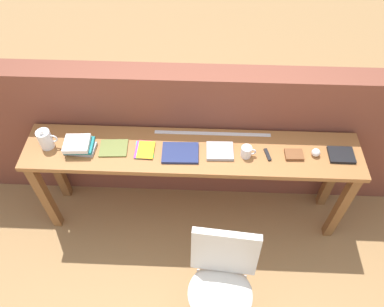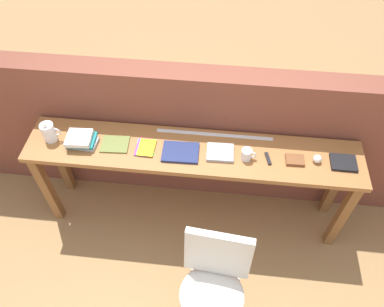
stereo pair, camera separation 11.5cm
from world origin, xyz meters
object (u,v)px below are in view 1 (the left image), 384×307
Objects in this scene: mug at (247,152)px; leather_journal_brown at (294,155)px; magazine_cycling at (114,148)px; multitool_folded at (267,155)px; book_open_centre at (180,153)px; book_stack_leftmost at (79,146)px; pamphlet_pile_colourful at (144,149)px; sports_ball_small at (316,152)px; book_repair_rightmost at (341,155)px; pitcher_white at (45,139)px; chair_white_moulded at (222,279)px.

leather_journal_brown is at bearing 2.04° from mug.
multitool_folded reaches higher than magazine_cycling.
leather_journal_brown reaches higher than book_open_centre.
pamphlet_pile_colourful is at bearing 1.35° from book_stack_leftmost.
book_open_centre is at bearing -179.04° from multitool_folded.
sports_ball_small reaches higher than book_repair_rightmost.
pitcher_white is 0.91× the size of magazine_cycling.
book_stack_leftmost reaches higher than magazine_cycling.
multitool_folded is (0.63, 0.01, -0.00)m from book_open_centre.
book_repair_rightmost is at bearing 0.44° from book_stack_leftmost.
book_stack_leftmost is 2.07× the size of mug.
book_repair_rightmost reaches higher than magazine_cycling.
sports_ball_small is at bearing 0.18° from book_open_centre.
sports_ball_small is 0.34× the size of book_repair_rightmost.
leather_journal_brown reaches higher than magazine_cycling.
chair_white_moulded is 0.90m from mug.
book_open_centre is 2.41× the size of mug.
sports_ball_small is (1.72, 0.01, -0.01)m from book_stack_leftmost.
pamphlet_pile_colourful is (0.48, 0.01, -0.03)m from book_stack_leftmost.
sports_ball_small is at bearing -3.47° from magazine_cycling.
mug is at bearing -179.64° from leather_journal_brown.
book_stack_leftmost is 1.26× the size of pamphlet_pile_colourful.
pitcher_white is at bearing 176.70° from book_open_centre.
pitcher_white is 0.81× the size of book_stack_leftmost.
leather_journal_brown is at bearing -175.72° from sports_ball_small.
leather_journal_brown is 2.10× the size of sports_ball_small.
pamphlet_pile_colourful is at bearing 173.61° from book_open_centre.
chair_white_moulded is 6.86× the size of leather_journal_brown.
pitcher_white is 1.67× the size of multitool_folded.
pamphlet_pile_colourful reaches higher than magazine_cycling.
multitool_folded is 0.53m from book_repair_rightmost.
book_open_centre is at bearing -179.83° from mug.
book_open_centre is 0.48m from mug.
book_stack_leftmost is 1.91m from book_repair_rightmost.
book_repair_rightmost is (0.53, 0.02, 0.00)m from multitool_folded.
chair_white_moulded is at bearing -54.26° from pamphlet_pile_colourful.
chair_white_moulded is 1.06m from pamphlet_pile_colourful.
mug reaches higher than multitool_folded.
leather_journal_brown is at bearing 0.05° from book_stack_leftmost.
pitcher_white reaches higher than pamphlet_pile_colourful.
chair_white_moulded is 1.60m from pitcher_white.
magazine_cycling is 1.13m from multitool_folded.
book_open_centre is at bearing -6.67° from magazine_cycling.
magazine_cycling is 1.84× the size of mug.
book_stack_leftmost is 1.57m from leather_journal_brown.
magazine_cycling is at bearing 179.87° from sports_ball_small.
book_open_centre reaches higher than magazine_cycling.
mug is 0.16m from multitool_folded.
pitcher_white reaches higher than chair_white_moulded.
pamphlet_pile_colourful is 0.99× the size of book_repair_rightmost.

